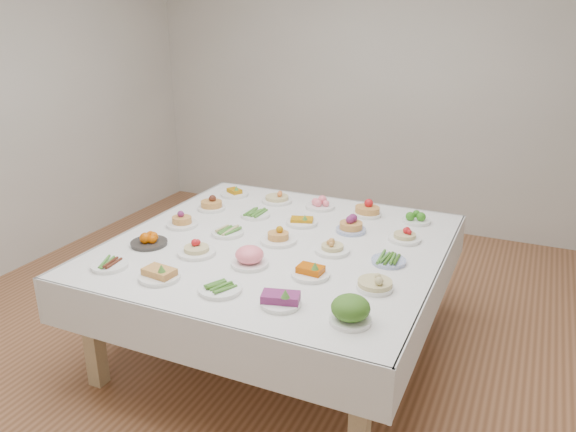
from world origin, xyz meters
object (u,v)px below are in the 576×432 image
at_px(dish_0, 109,265).
at_px(dish_24, 417,218).
at_px(dish_12, 278,235).
at_px(display_table, 278,253).

distance_m(dish_0, dish_24, 2.03).
relative_size(dish_0, dish_12, 0.90).
bearing_deg(dish_24, display_table, -134.61).
distance_m(dish_0, dish_12, 1.02).
bearing_deg(dish_24, dish_12, -135.03).
height_order(dish_12, dish_24, dish_12).
bearing_deg(display_table, dish_0, -134.80).
xyz_separation_m(display_table, dish_24, (0.71, 0.72, 0.10)).
distance_m(dish_12, dish_24, 1.01).
relative_size(dish_12, dish_24, 1.19).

